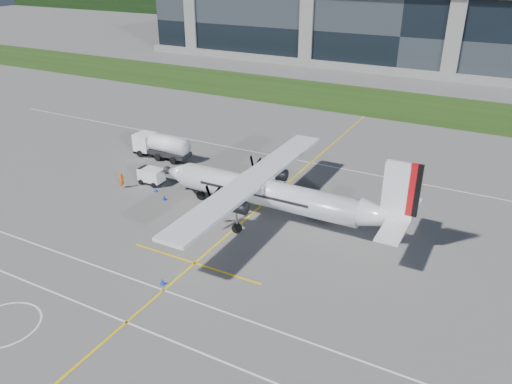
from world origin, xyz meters
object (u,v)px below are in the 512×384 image
Objects in this scene: ground_crew_person at (122,179)px; safety_cone_nose_port at (164,197)px; fuel_tanker_truck at (158,146)px; safety_cone_portwing at (162,281)px; safety_cone_nose_stbd at (188,185)px; safety_cone_tail at (396,242)px; turboprop_aircraft at (276,180)px; baggage_tug at (151,176)px; safety_cone_fwd at (156,189)px.

ground_crew_person reaches higher than safety_cone_nose_port.
fuel_tanker_truck reaches higher than safety_cone_portwing.
safety_cone_tail is at bearing -2.71° from safety_cone_nose_stbd.
safety_cone_portwing is at bearing -61.02° from safety_cone_nose_stbd.
turboprop_aircraft is 51.68× the size of safety_cone_portwing.
turboprop_aircraft is 13.36× the size of ground_crew_person.
baggage_tug is at bearing -57.37° from fuel_tanker_truck.
safety_cone_nose_port is (-0.38, -3.46, 0.00)m from safety_cone_nose_stbd.
safety_cone_tail is at bearing 3.46° from turboprop_aircraft.
ground_crew_person is at bearing 177.71° from safety_cone_nose_port.
fuel_tanker_truck is at bearing 130.64° from safety_cone_nose_port.
ground_crew_person reaches higher than baggage_tug.
safety_cone_nose_stbd is at bearing 83.66° from safety_cone_nose_port.
ground_crew_person is at bearing -151.74° from safety_cone_nose_stbd.
ground_crew_person is 3.87× the size of safety_cone_nose_port.
turboprop_aircraft is 51.68× the size of safety_cone_nose_stbd.
ground_crew_person is 28.22m from safety_cone_tail.
safety_cone_tail is (28.12, 2.19, -0.72)m from ground_crew_person.
safety_cone_portwing is (16.43, -20.51, -1.17)m from fuel_tanker_truck.
safety_cone_nose_stbd and safety_cone_portwing have the same top height.
fuel_tanker_truck is 9.95m from safety_cone_fwd.
ground_crew_person is at bearing -174.92° from turboprop_aircraft.
safety_cone_nose_stbd is (2.36, 2.36, 0.00)m from safety_cone_fwd.
baggage_tug is at bearing 131.23° from safety_cone_portwing.
safety_cone_tail and safety_cone_nose_port have the same top height.
fuel_tanker_truck is 15.13× the size of safety_cone_tail.
turboprop_aircraft is 20.80m from fuel_tanker_truck.
safety_cone_nose_stbd is (3.99, 0.93, -0.60)m from baggage_tug.
safety_cone_tail is (30.28, -6.67, -1.17)m from fuel_tanker_truck.
ground_crew_person is 18.44m from safety_cone_portwing.
safety_cone_tail is 1.00× the size of safety_cone_nose_port.
safety_cone_tail is (26.09, -0.12, -0.60)m from baggage_tug.
safety_cone_nose_port is (-8.63, 11.43, 0.00)m from safety_cone_portwing.
safety_cone_portwing is (-2.88, -13.18, -3.63)m from turboprop_aircraft.
fuel_tanker_truck is 3.91× the size of ground_crew_person.
turboprop_aircraft is 13.97m from safety_cone_portwing.
turboprop_aircraft is 11.58m from safety_cone_tail.
safety_cone_fwd is at bearing -177.26° from turboprop_aircraft.
fuel_tanker_truck is at bearing 9.47° from ground_crew_person.
safety_cone_portwing is at bearing -48.77° from baggage_tug.
fuel_tanker_truck reaches higher than baggage_tug.
ground_crew_person is at bearing -131.44° from baggage_tug.
safety_cone_nose_stbd is at bearing 118.98° from safety_cone_portwing.
safety_cone_fwd is at bearing 130.25° from safety_cone_portwing.
baggage_tug reaches higher than safety_cone_portwing.
safety_cone_tail is at bearing -12.42° from fuel_tanker_truck.
safety_cone_fwd is (1.62, -1.42, -0.60)m from baggage_tug.
turboprop_aircraft is 11.83m from safety_cone_nose_stbd.
safety_cone_nose_stbd is at bearing -34.50° from fuel_tanker_truck.
fuel_tanker_truck is 7.80m from baggage_tug.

